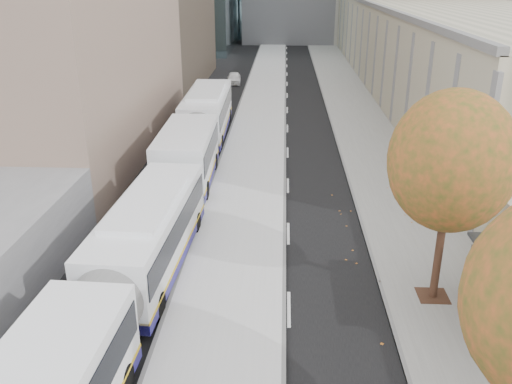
{
  "coord_description": "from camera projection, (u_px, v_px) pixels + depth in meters",
  "views": [
    {
      "loc": [
        -1.98,
        -4.2,
        11.02
      ],
      "look_at": [
        -3.06,
        16.79,
        2.5
      ],
      "focal_mm": 38.0,
      "sensor_mm": 36.0,
      "label": 1
    }
  ],
  "objects": [
    {
      "name": "building_tan",
      "position": [
        430.0,
        36.0,
        64.93
      ],
      "size": [
        18.0,
        92.0,
        8.0
      ],
      "primitive_type": "cube",
      "color": "gray",
      "rests_on": "ground"
    },
    {
      "name": "sidewalk",
      "position": [
        365.0,
        133.0,
        40.12
      ],
      "size": [
        4.75,
        150.0,
        0.08
      ],
      "primitive_type": "cube",
      "color": "gray",
      "rests_on": "ground"
    },
    {
      "name": "bus_near",
      "position": [
        118.0,
        286.0,
        17.66
      ],
      "size": [
        3.18,
        17.16,
        2.85
      ],
      "rotation": [
        0.0,
        0.0,
        -0.04
      ],
      "color": "white",
      "rests_on": "ground"
    },
    {
      "name": "bus_platform",
      "position": [
        258.0,
        131.0,
        40.49
      ],
      "size": [
        4.25,
        150.0,
        0.15
      ],
      "primitive_type": "cube",
      "color": "silver",
      "rests_on": "ground"
    },
    {
      "name": "tree_c",
      "position": [
        452.0,
        162.0,
        17.82
      ],
      "size": [
        4.2,
        4.2,
        7.28
      ],
      "color": "#322213",
      "rests_on": "sidewalk"
    },
    {
      "name": "distant_car",
      "position": [
        234.0,
        78.0,
        57.84
      ],
      "size": [
        1.65,
        3.61,
        1.2
      ],
      "primitive_type": "imported",
      "rotation": [
        0.0,
        0.0,
        0.06
      ],
      "color": "white",
      "rests_on": "ground"
    },
    {
      "name": "bus_far",
      "position": [
        200.0,
        127.0,
        35.13
      ],
      "size": [
        3.18,
        18.85,
        3.13
      ],
      "rotation": [
        0.0,
        0.0,
        0.02
      ],
      "color": "white",
      "rests_on": "ground"
    }
  ]
}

